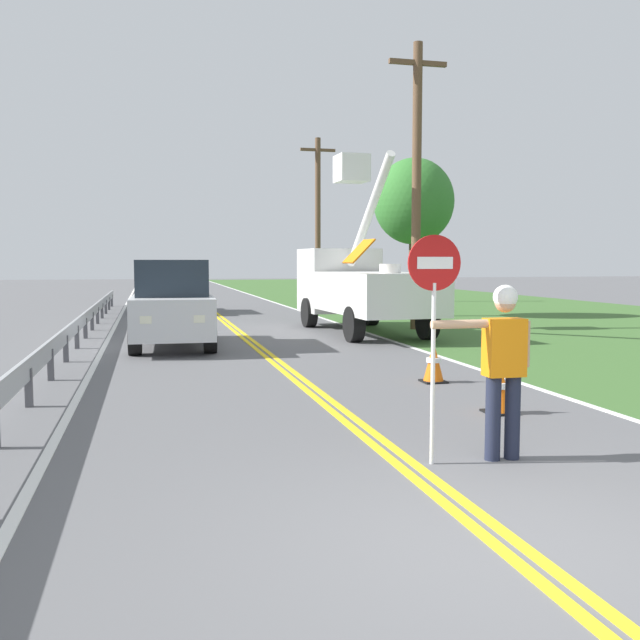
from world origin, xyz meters
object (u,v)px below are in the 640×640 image
stop_sign_paddle (434,297)px  oncoming_suv_second (164,286)px  utility_bucket_truck (359,284)px  traffic_cone_lead (500,389)px  traffic_cone_mid (434,363)px  utility_pole_near (417,182)px  utility_pole_mid (318,217)px  roadside_tree_verge (414,202)px  oncoming_suv_nearest (172,303)px  flagger_worker (503,360)px

stop_sign_paddle → oncoming_suv_second: stop_sign_paddle is taller
utility_bucket_truck → traffic_cone_lead: (-1.37, -11.17, -1.07)m
stop_sign_paddle → oncoming_suv_second: size_ratio=0.50×
traffic_cone_mid → utility_pole_near: bearing=70.5°
utility_pole_near → utility_pole_mid: bearing=88.0°
utility_pole_near → traffic_cone_mid: utility_pole_near is taller
oncoming_suv_second → utility_bucket_truck: bearing=-59.8°
roadside_tree_verge → stop_sign_paddle: bearing=-110.6°
oncoming_suv_nearest → traffic_cone_mid: bearing=-56.1°
oncoming_suv_nearest → roadside_tree_verge: 12.26m
utility_bucket_truck → traffic_cone_lead: bearing=-97.0°
utility_pole_near → roadside_tree_verge: size_ratio=1.45×
oncoming_suv_nearest → roadside_tree_verge: bearing=39.6°
flagger_worker → traffic_cone_mid: flagger_worker is taller
utility_pole_near → traffic_cone_mid: bearing=-109.5°
oncoming_suv_second → roadside_tree_verge: (9.07, -4.21, 3.21)m
oncoming_suv_second → utility_pole_near: (7.30, -8.98, 3.39)m
traffic_cone_mid → stop_sign_paddle: bearing=-113.1°
flagger_worker → utility_bucket_truck: 13.43m
stop_sign_paddle → traffic_cone_mid: 5.10m
stop_sign_paddle → oncoming_suv_nearest: (-2.24, 10.71, -0.65)m
traffic_cone_lead → utility_pole_mid: bearing=81.8°
oncoming_suv_nearest → traffic_cone_mid: oncoming_suv_nearest is taller
oncoming_suv_nearest → traffic_cone_lead: oncoming_suv_nearest is taller
traffic_cone_lead → roadside_tree_verge: size_ratio=0.12×
traffic_cone_mid → flagger_worker: bearing=-104.3°
utility_pole_mid → roadside_tree_verge: size_ratio=1.40×
oncoming_suv_nearest → oncoming_suv_second: (0.04, 11.75, 0.00)m
stop_sign_paddle → oncoming_suv_nearest: size_ratio=0.50×
stop_sign_paddle → utility_bucket_truck: size_ratio=0.34×
oncoming_suv_second → utility_pole_near: utility_pole_near is taller
utility_bucket_truck → roadside_tree_verge: bearing=54.1°
utility_pole_mid → utility_bucket_truck: bearing=-99.0°
oncoming_suv_second → utility_pole_mid: (7.82, 5.88, 3.26)m
oncoming_suv_nearest → oncoming_suv_second: bearing=89.8°
oncoming_suv_second → roadside_tree_verge: size_ratio=0.79×
stop_sign_paddle → roadside_tree_verge: roadside_tree_verge is taller
utility_bucket_truck → utility_pole_mid: (2.41, 15.15, 2.91)m
flagger_worker → oncoming_suv_nearest: bearing=105.7°
traffic_cone_lead → traffic_cone_mid: (0.09, 2.50, 0.00)m
flagger_worker → oncoming_suv_nearest: oncoming_suv_nearest is taller
flagger_worker → utility_bucket_truck: size_ratio=0.26×
stop_sign_paddle → traffic_cone_mid: size_ratio=3.33×
traffic_cone_lead → traffic_cone_mid: 2.50m
utility_bucket_truck → oncoming_suv_second: (-5.41, 9.27, -0.35)m
oncoming_suv_second → utility_pole_mid: utility_pole_mid is taller
stop_sign_paddle → utility_pole_mid: utility_pole_mid is taller
utility_bucket_truck → traffic_cone_mid: 8.83m
stop_sign_paddle → oncoming_suv_second: bearing=95.6°
stop_sign_paddle → roadside_tree_verge: size_ratio=0.39×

